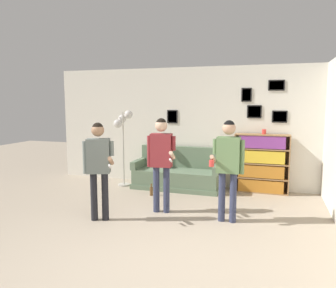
# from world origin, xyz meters

# --- Properties ---
(ground_plane) EXTENTS (20.00, 20.00, 0.00)m
(ground_plane) POSITION_xyz_m (0.00, 0.00, 0.00)
(ground_plane) COLOR gray
(wall_back) EXTENTS (7.35, 0.08, 2.70)m
(wall_back) POSITION_xyz_m (0.01, 4.05, 1.35)
(wall_back) COLOR silver
(wall_back) RESTS_ON ground_plane
(couch) EXTENTS (1.95, 0.80, 0.90)m
(couch) POSITION_xyz_m (-0.52, 3.64, 0.29)
(couch) COLOR #5B7056
(couch) RESTS_ON ground_plane
(bookshelf) EXTENTS (1.13, 0.30, 1.25)m
(bookshelf) POSITION_xyz_m (1.27, 3.83, 0.62)
(bookshelf) COLOR olive
(bookshelf) RESTS_ON ground_plane
(floor_lamp) EXTENTS (0.40, 0.43, 1.73)m
(floor_lamp) POSITION_xyz_m (-1.76, 3.46, 1.35)
(floor_lamp) COLOR #ADA89E
(floor_lamp) RESTS_ON ground_plane
(person_player_foreground_left) EXTENTS (0.57, 0.40, 1.60)m
(person_player_foreground_left) POSITION_xyz_m (-1.16, 1.29, 0.97)
(person_player_foreground_left) COLOR black
(person_player_foreground_left) RESTS_ON ground_plane
(person_player_foreground_center) EXTENTS (0.53, 0.43, 1.65)m
(person_player_foreground_center) POSITION_xyz_m (-0.34, 1.97, 1.01)
(person_player_foreground_center) COLOR #2D334C
(person_player_foreground_center) RESTS_ON ground_plane
(person_watcher_holding_cup) EXTENTS (0.51, 0.41, 1.64)m
(person_watcher_holding_cup) POSITION_xyz_m (0.82, 1.86, 1.00)
(person_watcher_holding_cup) COLOR #2D334C
(person_watcher_holding_cup) RESTS_ON ground_plane
(bottle_on_floor) EXTENTS (0.07, 0.07, 0.25)m
(bottle_on_floor) POSITION_xyz_m (-0.86, 2.87, 0.10)
(bottle_on_floor) COLOR brown
(bottle_on_floor) RESTS_ON ground_plane
(drinking_cup) EXTENTS (0.08, 0.08, 0.10)m
(drinking_cup) POSITION_xyz_m (1.30, 3.83, 1.30)
(drinking_cup) COLOR red
(drinking_cup) RESTS_ON bookshelf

